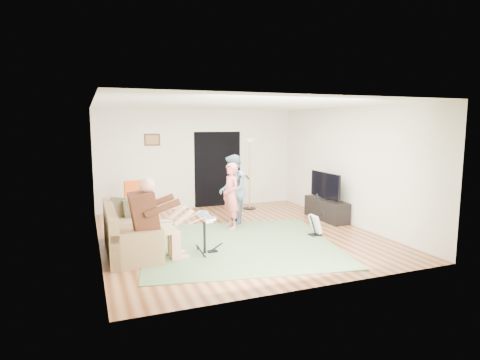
% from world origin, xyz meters
% --- Properties ---
extents(floor, '(6.00, 6.00, 0.00)m').
position_xyz_m(floor, '(0.00, 0.00, 0.00)').
color(floor, brown).
rests_on(floor, ground).
extents(walls, '(5.50, 6.00, 2.70)m').
position_xyz_m(walls, '(0.00, 0.00, 1.35)').
color(walls, silver).
rests_on(walls, floor).
extents(ceiling, '(6.00, 6.00, 0.00)m').
position_xyz_m(ceiling, '(0.00, 0.00, 2.70)').
color(ceiling, white).
rests_on(ceiling, walls).
extents(window_blinds, '(0.00, 2.05, 2.05)m').
position_xyz_m(window_blinds, '(-2.74, 0.20, 1.55)').
color(window_blinds, brown).
rests_on(window_blinds, walls).
extents(doorway, '(2.10, 0.00, 2.10)m').
position_xyz_m(doorway, '(0.55, 2.99, 1.05)').
color(doorway, black).
rests_on(doorway, walls).
extents(picture_frame, '(0.42, 0.03, 0.32)m').
position_xyz_m(picture_frame, '(-1.25, 2.99, 1.90)').
color(picture_frame, '#3F2314').
rests_on(picture_frame, walls).
extents(area_rug, '(4.14, 4.05, 0.02)m').
position_xyz_m(area_rug, '(-0.23, -0.71, 0.01)').
color(area_rug, '#4D6E43').
rests_on(area_rug, floor).
extents(sofa, '(0.86, 2.08, 0.84)m').
position_xyz_m(sofa, '(-2.29, -0.34, 0.28)').
color(sofa, olive).
rests_on(sofa, floor).
extents(drummer, '(0.93, 0.52, 1.42)m').
position_xyz_m(drummer, '(-1.86, -0.99, 0.55)').
color(drummer, '#482214').
rests_on(drummer, sofa).
extents(drum_kit, '(0.40, 0.71, 0.73)m').
position_xyz_m(drum_kit, '(-1.00, -0.99, 0.32)').
color(drum_kit, black).
rests_on(drum_kit, floor).
extents(singer, '(0.42, 0.58, 1.47)m').
position_xyz_m(singer, '(0.05, 0.51, 0.73)').
color(singer, '#EA6966').
rests_on(singer, floor).
extents(microphone, '(0.06, 0.06, 0.24)m').
position_xyz_m(microphone, '(0.25, 0.51, 1.10)').
color(microphone, black).
rests_on(microphone, singer).
extents(guitarist, '(0.82, 0.93, 1.61)m').
position_xyz_m(guitarist, '(0.22, 0.88, 0.81)').
color(guitarist, slate).
rests_on(guitarist, floor).
extents(guitar_held, '(0.28, 0.61, 0.26)m').
position_xyz_m(guitar_held, '(0.42, 0.88, 1.10)').
color(guitar_held, white).
rests_on(guitar_held, guitarist).
extents(guitar_spare, '(0.32, 0.29, 0.89)m').
position_xyz_m(guitar_spare, '(1.48, -0.70, 0.25)').
color(guitar_spare, black).
rests_on(guitar_spare, floor).
extents(torchiere_lamp, '(0.34, 0.34, 1.92)m').
position_xyz_m(torchiere_lamp, '(1.23, 2.29, 1.31)').
color(torchiere_lamp, black).
rests_on(torchiere_lamp, floor).
extents(dining_chair, '(0.50, 0.52, 0.98)m').
position_xyz_m(dining_chair, '(-1.85, 1.88, 0.35)').
color(dining_chair, '#D2B688').
rests_on(dining_chair, floor).
extents(tv_cabinet, '(0.40, 1.40, 0.50)m').
position_xyz_m(tv_cabinet, '(2.50, 0.46, 0.25)').
color(tv_cabinet, black).
rests_on(tv_cabinet, floor).
extents(television, '(0.06, 1.17, 0.61)m').
position_xyz_m(television, '(2.45, 0.46, 0.85)').
color(television, black).
rests_on(television, tv_cabinet).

